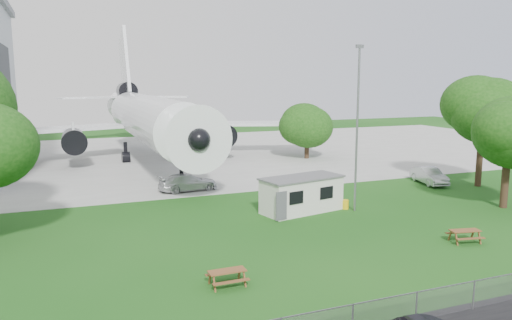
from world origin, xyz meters
name	(u,v)px	position (x,y,z in m)	size (l,w,h in m)	color
ground	(291,251)	(0.00, 0.00, 0.00)	(160.00, 160.00, 0.00)	#275E1D
concrete_apron	(162,156)	(0.00, 38.00, 0.01)	(120.00, 46.00, 0.03)	#B7B7B2
airliner	(147,116)	(-2.00, 35.86, 5.27)	(46.36, 47.73, 17.69)	white
site_cabin	(302,194)	(4.44, 7.49, 1.31)	(6.96, 3.92, 2.62)	silver
picnic_west	(227,285)	(-4.95, -3.26, 0.00)	(1.80, 1.50, 0.76)	brown
picnic_east	(464,242)	(10.36, -2.48, 0.00)	(1.80, 1.50, 0.76)	brown
lamp_mast	(357,131)	(8.20, 6.20, 6.00)	(0.16, 0.16, 12.00)	slate
tree_east_front	(509,129)	(19.31, 2.82, 6.01)	(6.63, 6.63, 9.34)	#382619
tree_east_back	(483,110)	(23.52, 9.47, 6.97)	(7.12, 7.12, 10.55)	#382619
tree_far_apron	(307,124)	(16.32, 29.57, 4.23)	(6.41, 6.41, 7.45)	#382619
car_ne_sedan	(429,176)	(19.97, 11.87, 0.77)	(1.63, 4.69, 1.54)	#B3B6BB
car_apron_van	(188,182)	(-1.70, 17.37, 0.75)	(2.10, 5.16, 1.50)	silver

